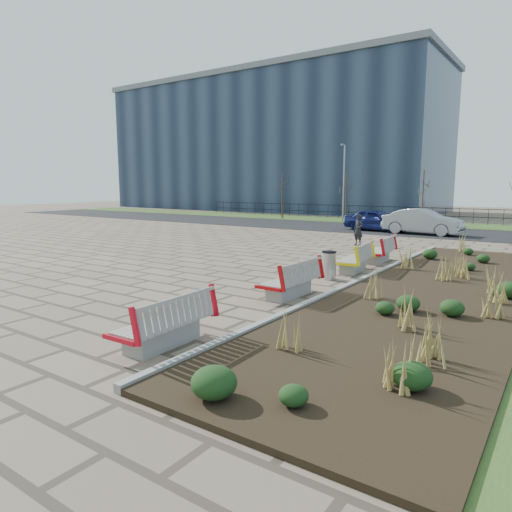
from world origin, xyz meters
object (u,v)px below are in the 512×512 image
Objects in this scene: bench_b at (289,279)px; bench_c at (353,258)px; bench_a at (162,320)px; bench_d at (378,249)px; car_blue at (376,220)px; lamp_west at (344,184)px; litter_bin at (329,266)px; car_silver at (423,222)px; pedestrian at (358,230)px.

bench_b and bench_c have the same top height.
bench_d is at bearing 88.37° from bench_a.
bench_a is 0.52× the size of car_blue.
bench_a and bench_b have the same top height.
bench_c is 0.35× the size of lamp_west.
bench_c is 1.63m from litter_bin.
car_silver is (-1.17, 15.26, 0.34)m from litter_bin.
bench_d is (0.00, 11.40, 0.00)m from bench_a.
bench_a is 1.36× the size of pedestrian.
litter_bin is (-0.14, -1.63, -0.06)m from bench_c.
lamp_west is at bearing 112.98° from litter_bin.
bench_b is at bearing -161.61° from car_blue.
litter_bin is 0.19× the size of car_silver.
car_silver is at bearing 90.96° from bench_d.
bench_a reaches higher than litter_bin.
car_blue is 3.07m from car_silver.
pedestrian is at bearing 104.03° from bench_c.
bench_c is (0.00, 8.94, 0.00)m from bench_a.
litter_bin is at bearing 89.44° from bench_a.
car_silver is at bearing 94.37° from litter_bin.
bench_b is 25.39m from lamp_west.
pedestrian is 7.09m from car_silver.
bench_d is 4.91m from pedestrian.
pedestrian is at bearing 97.64° from bench_a.
bench_d is 12.38m from car_blue.
car_silver reaches higher than litter_bin.
car_blue is (-4.35, 22.98, 0.21)m from bench_a.
bench_a is 22.61m from car_silver.
car_silver reaches higher than car_blue.
pedestrian is 0.34× the size of car_silver.
car_blue is at bearing 85.10° from car_silver.
car_blue reaches higher than bench_a.
pedestrian reaches higher than car_silver.
bench_b is at bearing 88.37° from bench_a.
bench_b is 18.89m from car_blue.
bench_a is 23.39m from car_blue.
litter_bin is 0.57× the size of pedestrian.
litter_bin is at bearing -101.71° from bench_c.
lamp_west is (-8.86, 20.90, 2.60)m from litter_bin.
bench_a is 4.61m from bench_b.
bench_b is 0.52× the size of car_blue.
pedestrian reaches higher than bench_b.
car_silver is (-1.30, 11.17, 0.28)m from bench_d.
litter_bin is at bearing -159.87° from car_blue.
car_blue is at bearing 99.08° from bench_a.
litter_bin is at bearing -54.19° from pedestrian.
car_silver is at bearing 95.02° from bench_b.
pedestrian is 0.38× the size of car_blue.
lamp_west reaches higher than bench_d.
lamp_west reaches higher than car_silver.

